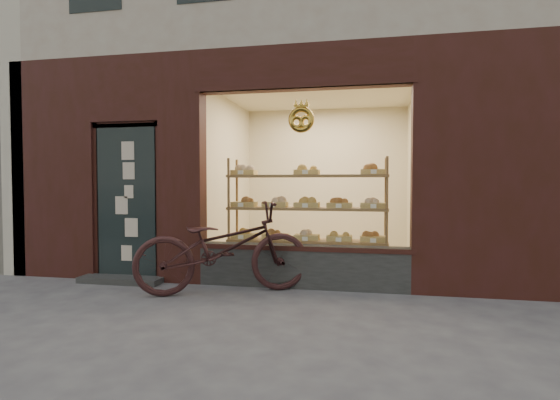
# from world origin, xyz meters

# --- Properties ---
(ground) EXTENTS (90.00, 90.00, 0.00)m
(ground) POSITION_xyz_m (0.00, 0.00, 0.00)
(ground) COLOR #444347
(display_shelf) EXTENTS (2.20, 0.45, 1.70)m
(display_shelf) POSITION_xyz_m (0.45, 2.55, 0.84)
(display_shelf) COLOR olive
(display_shelf) RESTS_ON ground
(bicycle) EXTENTS (2.26, 1.57, 1.12)m
(bicycle) POSITION_xyz_m (-0.46, 1.64, 0.56)
(bicycle) COLOR black
(bicycle) RESTS_ON ground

